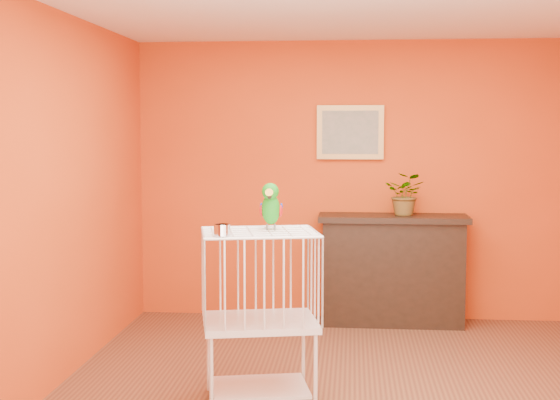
# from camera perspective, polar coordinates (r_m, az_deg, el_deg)

# --- Properties ---
(ground) EXTENTS (4.50, 4.50, 0.00)m
(ground) POSITION_cam_1_polar(r_m,az_deg,el_deg) (5.37, 4.92, -14.15)
(ground) COLOR brown
(ground) RESTS_ON ground
(room_shell) EXTENTS (4.50, 4.50, 4.50)m
(room_shell) POSITION_cam_1_polar(r_m,az_deg,el_deg) (5.07, 5.06, 2.98)
(room_shell) COLOR #D14613
(room_shell) RESTS_ON ground
(console_cabinet) EXTENTS (1.35, 0.48, 1.00)m
(console_cabinet) POSITION_cam_1_polar(r_m,az_deg,el_deg) (7.21, 8.21, -5.06)
(console_cabinet) COLOR black
(console_cabinet) RESTS_ON ground
(potted_plant) EXTENTS (0.45, 0.48, 0.30)m
(potted_plant) POSITION_cam_1_polar(r_m,az_deg,el_deg) (7.13, 9.20, 0.09)
(potted_plant) COLOR #26722D
(potted_plant) RESTS_ON console_cabinet
(framed_picture) EXTENTS (0.62, 0.04, 0.50)m
(framed_picture) POSITION_cam_1_polar(r_m,az_deg,el_deg) (7.29, 5.16, 4.95)
(framed_picture) COLOR #A7783B
(framed_picture) RESTS_ON room_shell
(birdcage) EXTENTS (0.83, 0.70, 1.12)m
(birdcage) POSITION_cam_1_polar(r_m,az_deg,el_deg) (5.12, -1.49, -8.31)
(birdcage) COLOR silver
(birdcage) RESTS_ON ground
(feed_cup) EXTENTS (0.10, 0.10, 0.07)m
(feed_cup) POSITION_cam_1_polar(r_m,az_deg,el_deg) (4.79, -4.26, -2.20)
(feed_cup) COLOR silver
(feed_cup) RESTS_ON birdcage
(parrot) EXTENTS (0.15, 0.28, 0.31)m
(parrot) POSITION_cam_1_polar(r_m,az_deg,el_deg) (5.06, -0.67, -0.44)
(parrot) COLOR #59544C
(parrot) RESTS_ON birdcage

